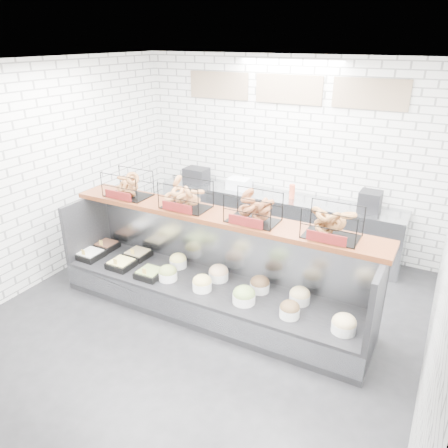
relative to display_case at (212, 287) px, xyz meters
The scene contains 5 objects.
ground 0.47m from the display_case, 89.75° to the right, with size 5.50×5.50×0.00m, color black.
room_shell 1.75m from the display_case, 89.68° to the left, with size 5.02×5.51×3.01m.
display_case is the anchor object (origin of this frame).
bagel_shelf 1.07m from the display_case, 88.61° to the left, with size 4.10×0.50×0.40m.
prep_counter 2.09m from the display_case, 90.15° to the left, with size 4.00×0.60×1.20m.
Camera 1 is at (2.37, -3.75, 3.25)m, focal length 35.00 mm.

